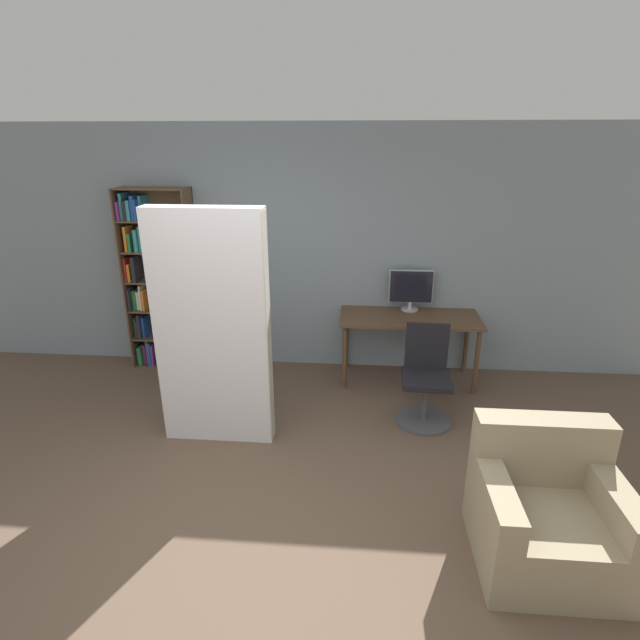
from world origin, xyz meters
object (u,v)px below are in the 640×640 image
Objects in this scene: bookshelf at (154,282)px; mattress_near at (213,331)px; office_chair at (425,384)px; armchair at (546,513)px; monitor at (411,289)px.

bookshelf is 1.88m from mattress_near.
armchair is (0.56, -1.61, -0.05)m from office_chair.
bookshelf is (-2.96, 1.05, 0.63)m from office_chair.
office_chair is 0.45× the size of mattress_near.
monitor is at bearing 0.42° from bookshelf.
mattress_near is (1.12, -1.51, 0.02)m from bookshelf.
mattress_near reaches higher than office_chair.
mattress_near is at bearing 154.57° from armchair.
mattress_near is at bearing -53.43° from bookshelf.
monitor is 0.57× the size of armchair.
monitor is 1.23m from office_chair.
office_chair is 1.08× the size of armchair.
mattress_near is at bearing -165.71° from office_chair.
office_chair reaches higher than armchair.
office_chair is 2.01m from mattress_near.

